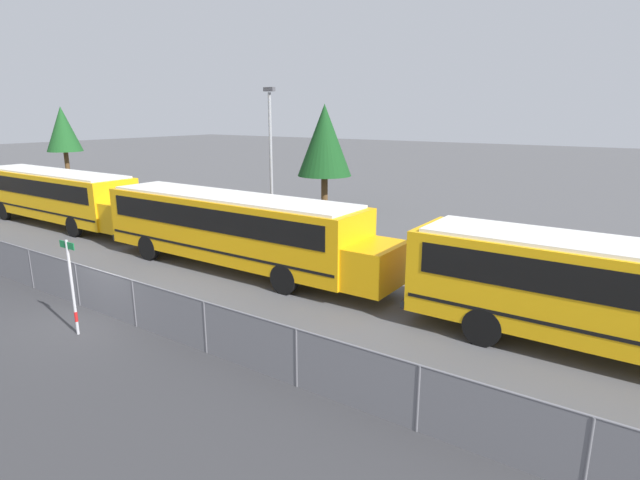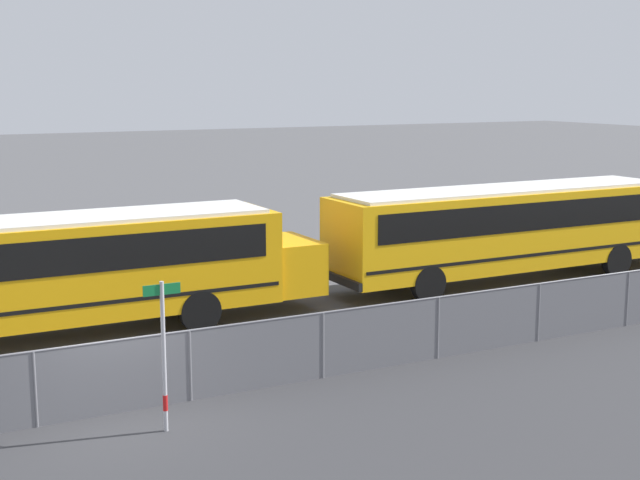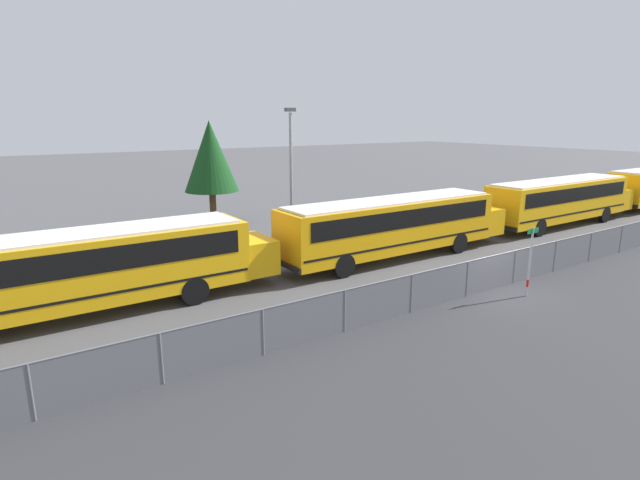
{
  "view_description": "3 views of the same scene",
  "coord_description": "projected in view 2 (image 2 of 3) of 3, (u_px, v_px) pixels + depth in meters",
  "views": [
    {
      "loc": [
        13.99,
        -8.43,
        6.28
      ],
      "look_at": [
        3.88,
        6.39,
        1.7
      ],
      "focal_mm": 28.0,
      "sensor_mm": 36.0,
      "label": 1
    },
    {
      "loc": [
        -4.16,
        -16.49,
        6.38
      ],
      "look_at": [
        7.89,
        6.49,
        1.78
      ],
      "focal_mm": 50.0,
      "sensor_mm": 36.0,
      "label": 2
    },
    {
      "loc": [
        -16.9,
        -12.45,
        6.97
      ],
      "look_at": [
        -5.18,
        5.05,
        1.82
      ],
      "focal_mm": 28.0,
      "sensor_mm": 36.0,
      "label": 3
    }
  ],
  "objects": [
    {
      "name": "school_bus_3",
      "position": [
        51.0,
        266.0,
        22.23
      ],
      "size": [
        13.77,
        2.63,
        3.07
      ],
      "color": "orange",
      "rests_on": "ground_plane"
    },
    {
      "name": "street_sign",
      "position": [
        164.0,
        353.0,
        16.26
      ],
      "size": [
        0.7,
        0.09,
        2.85
      ],
      "color": "#B7B7BC",
      "rests_on": "ground_plane"
    },
    {
      "name": "fence",
      "position": [
        116.0,
        376.0,
        17.27
      ],
      "size": [
        112.36,
        0.07,
        1.5
      ],
      "color": "#9EA0A5",
      "rests_on": "ground_plane"
    },
    {
      "name": "ground_plane",
      "position": [
        117.0,
        413.0,
        17.4
      ],
      "size": [
        200.0,
        200.0,
        0.0
      ],
      "primitive_type": "plane",
      "color": "#4C4C4F"
    },
    {
      "name": "school_bus_4",
      "position": [
        513.0,
        224.0,
        28.82
      ],
      "size": [
        13.77,
        2.63,
        3.07
      ],
      "color": "#EDA80F",
      "rests_on": "ground_plane"
    }
  ]
}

